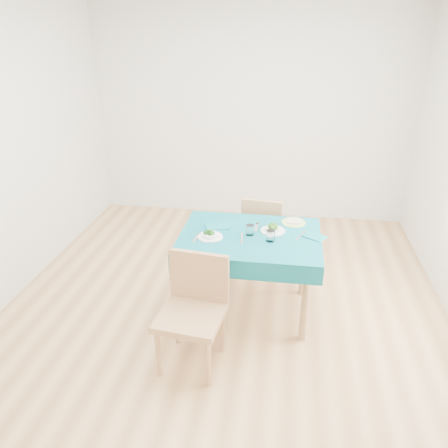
# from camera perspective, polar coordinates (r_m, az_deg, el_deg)

# --- Properties ---
(room_shell) EXTENTS (4.02, 4.52, 2.73)m
(room_shell) POSITION_cam_1_polar(r_m,az_deg,el_deg) (3.47, 0.00, 7.48)
(room_shell) COLOR #A97846
(room_shell) RESTS_ON ground
(table) EXTENTS (1.17, 0.89, 0.76)m
(table) POSITION_cam_1_polar(r_m,az_deg,el_deg) (3.85, 3.28, -6.55)
(table) COLOR #08535F
(table) RESTS_ON ground
(chair_near) EXTENTS (0.52, 0.56, 1.15)m
(chair_near) POSITION_cam_1_polar(r_m,az_deg,el_deg) (3.18, -4.45, -9.83)
(chair_near) COLOR #9F754A
(chair_near) RESTS_ON ground
(chair_far) EXTENTS (0.45, 0.48, 0.99)m
(chair_far) POSITION_cam_1_polar(r_m,az_deg,el_deg) (4.46, 5.28, -0.34)
(chair_far) COLOR #9F754A
(chair_far) RESTS_ON ground
(bowl_near) EXTENTS (0.21, 0.21, 0.06)m
(bowl_near) POSITION_cam_1_polar(r_m,az_deg,el_deg) (3.62, -1.82, -1.33)
(bowl_near) COLOR white
(bowl_near) RESTS_ON table
(bowl_far) EXTENTS (0.21, 0.21, 0.06)m
(bowl_far) POSITION_cam_1_polar(r_m,az_deg,el_deg) (3.74, 6.42, -0.54)
(bowl_far) COLOR white
(bowl_far) RESTS_ON table
(fork_near) EXTENTS (0.04, 0.16, 0.00)m
(fork_near) POSITION_cam_1_polar(r_m,az_deg,el_deg) (3.62, -3.72, -1.86)
(fork_near) COLOR silver
(fork_near) RESTS_ON table
(knife_near) EXTENTS (0.03, 0.22, 0.00)m
(knife_near) POSITION_cam_1_polar(r_m,az_deg,el_deg) (3.61, 2.34, -1.89)
(knife_near) COLOR silver
(knife_near) RESTS_ON table
(fork_far) EXTENTS (0.02, 0.18, 0.00)m
(fork_far) POSITION_cam_1_polar(r_m,az_deg,el_deg) (3.82, 4.26, -0.41)
(fork_far) COLOR silver
(fork_far) RESTS_ON table
(knife_far) EXTENTS (0.09, 0.19, 0.00)m
(knife_far) POSITION_cam_1_polar(r_m,az_deg,el_deg) (3.71, 9.94, -1.52)
(knife_far) COLOR silver
(knife_far) RESTS_ON table
(napkin_near) EXTENTS (0.24, 0.20, 0.01)m
(napkin_near) POSITION_cam_1_polar(r_m,az_deg,el_deg) (3.81, -0.87, -0.33)
(napkin_near) COLOR #0C5D69
(napkin_near) RESTS_ON table
(napkin_far) EXTENTS (0.22, 0.20, 0.01)m
(napkin_far) POSITION_cam_1_polar(r_m,az_deg,el_deg) (3.71, 11.71, -1.60)
(napkin_far) COLOR #0C5D69
(napkin_far) RESTS_ON table
(tumbler_center) EXTENTS (0.07, 0.07, 0.09)m
(tumbler_center) POSITION_cam_1_polar(r_m,az_deg,el_deg) (3.66, 3.40, -0.78)
(tumbler_center) COLOR white
(tumbler_center) RESTS_ON table
(tumbler_side) EXTENTS (0.07, 0.07, 0.09)m
(tumbler_side) POSITION_cam_1_polar(r_m,az_deg,el_deg) (3.57, 6.09, -1.54)
(tumbler_side) COLOR white
(tumbler_side) RESTS_ON table
(side_plate) EXTENTS (0.21, 0.21, 0.01)m
(side_plate) POSITION_cam_1_polar(r_m,az_deg,el_deg) (3.94, 9.08, 0.20)
(side_plate) COLOR #BEDD6C
(side_plate) RESTS_ON table
(bread_slice) EXTENTS (0.12, 0.12, 0.02)m
(bread_slice) POSITION_cam_1_polar(r_m,az_deg,el_deg) (3.93, 9.09, 0.38)
(bread_slice) COLOR beige
(bread_slice) RESTS_ON side_plate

